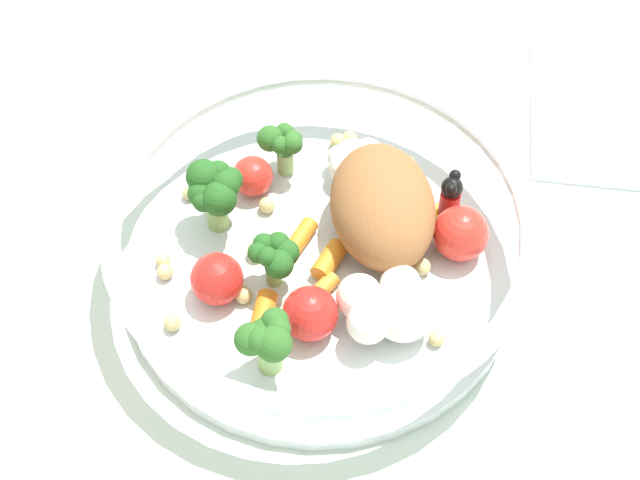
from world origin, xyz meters
TOP-DOWN VIEW (x-y plane):
  - ground_plane at (0.00, 0.00)m, footprint 2.40×2.40m
  - food_container at (0.00, 0.02)m, footprint 0.25×0.25m
  - folded_napkin at (-0.20, 0.15)m, footprint 0.17×0.17m

SIDE VIEW (x-z plane):
  - ground_plane at x=0.00m, z-range 0.00..0.00m
  - folded_napkin at x=-0.20m, z-range 0.00..0.01m
  - food_container at x=0.00m, z-range 0.00..0.06m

